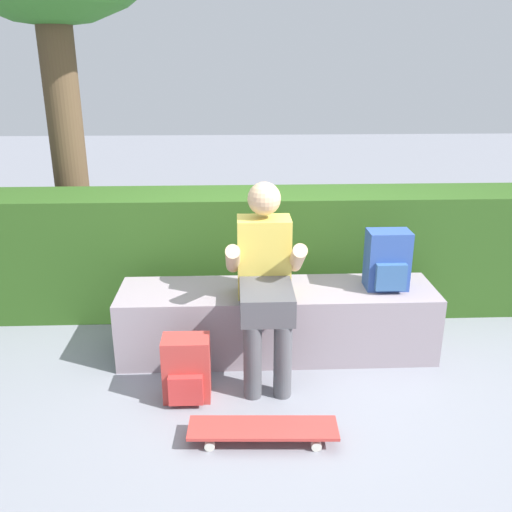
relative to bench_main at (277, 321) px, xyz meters
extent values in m
plane|color=gray|center=(0.00, -0.31, -0.24)|extent=(24.00, 24.00, 0.00)
cube|color=gray|center=(0.00, 0.00, 0.00)|extent=(2.14, 0.52, 0.47)
cube|color=gold|center=(-0.10, -0.08, 0.50)|extent=(0.34, 0.22, 0.52)
sphere|color=#D8AD84|center=(-0.10, -0.08, 0.88)|extent=(0.21, 0.21, 0.21)
cube|color=#4C4C51|center=(-0.10, -0.39, 0.32)|extent=(0.32, 0.40, 0.17)
cylinder|color=#4C4C51|center=(-0.19, -0.54, 0.00)|extent=(0.11, 0.11, 0.47)
cylinder|color=#4C4C51|center=(-0.01, -0.54, 0.00)|extent=(0.11, 0.11, 0.47)
cylinder|color=#D8AD84|center=(-0.30, -0.22, 0.54)|extent=(0.09, 0.33, 0.27)
cylinder|color=#D8AD84|center=(0.10, -0.22, 0.54)|extent=(0.09, 0.33, 0.27)
cube|color=#BC3833|center=(-0.15, -0.96, -0.16)|extent=(0.81, 0.23, 0.02)
cylinder|color=silver|center=(0.14, -0.90, -0.21)|extent=(0.06, 0.03, 0.05)
cylinder|color=silver|center=(0.13, -1.05, -0.21)|extent=(0.06, 0.03, 0.05)
cylinder|color=silver|center=(-0.42, -0.88, -0.21)|extent=(0.06, 0.03, 0.05)
cylinder|color=silver|center=(-0.43, -1.03, -0.21)|extent=(0.06, 0.03, 0.05)
cube|color=#2D4C99|center=(0.73, 0.00, 0.44)|extent=(0.28, 0.18, 0.40)
cube|color=#325B92|center=(0.73, -0.11, 0.36)|extent=(0.20, 0.05, 0.18)
cube|color=#B23833|center=(-0.58, -0.53, -0.04)|extent=(0.28, 0.18, 0.40)
cube|color=red|center=(-0.58, -0.65, -0.12)|extent=(0.20, 0.05, 0.18)
cube|color=#2B511A|center=(-0.49, 0.74, 0.25)|extent=(5.15, 0.56, 0.97)
cylinder|color=brown|center=(-1.72, 1.47, 1.24)|extent=(0.29, 0.29, 2.96)
camera|label=1|loc=(-0.28, -3.42, 1.70)|focal=38.71mm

